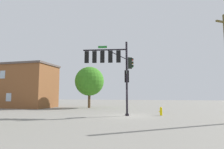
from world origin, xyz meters
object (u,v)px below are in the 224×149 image
(fire_hydrant, at_px, (161,111))
(brick_building, at_px, (26,86))
(signal_pole_assembly, at_px, (113,64))
(tree_near, at_px, (89,81))

(fire_hydrant, height_order, brick_building, brick_building)
(signal_pole_assembly, distance_m, tree_near, 11.77)
(brick_building, bearing_deg, tree_near, -169.73)
(signal_pole_assembly, height_order, brick_building, signal_pole_assembly)
(tree_near, xyz_separation_m, brick_building, (10.21, 1.85, -0.68))
(tree_near, height_order, brick_building, brick_building)
(signal_pole_assembly, distance_m, brick_building, 18.43)
(fire_hydrant, bearing_deg, signal_pole_assembly, 15.94)
(signal_pole_assembly, xyz_separation_m, brick_building, (16.49, -8.05, -1.63))
(tree_near, bearing_deg, fire_hydrant, 141.60)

